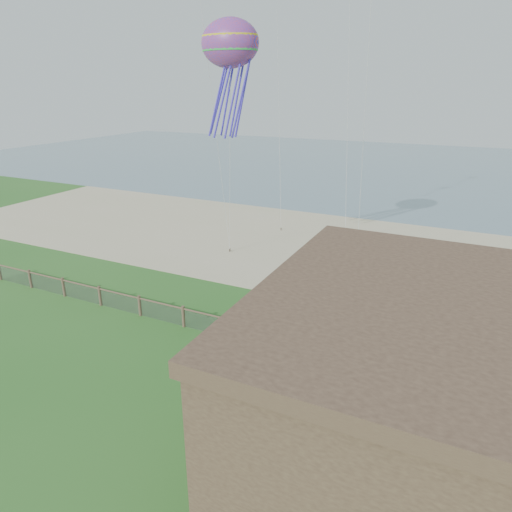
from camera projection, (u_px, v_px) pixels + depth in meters
name	position (u px, v px, depth m)	size (l,w,h in m)	color
ground	(163.00, 407.00, 18.86)	(160.00, 160.00, 0.00)	#2A6322
sand_beach	(325.00, 248.00, 37.43)	(72.00, 20.00, 0.02)	#BEB489
ocean	(407.00, 167.00, 74.57)	(160.00, 68.00, 0.02)	slate
chainlink_fence	(232.00, 330.00, 23.74)	(36.20, 0.20, 1.25)	#4B382A
picnic_table	(357.00, 378.00, 20.18)	(1.56, 1.18, 0.66)	#4E3F2C
octopus_kite	(230.00, 77.00, 28.65)	(3.68, 2.60, 7.57)	red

